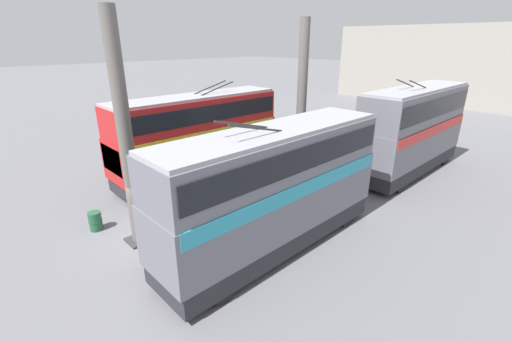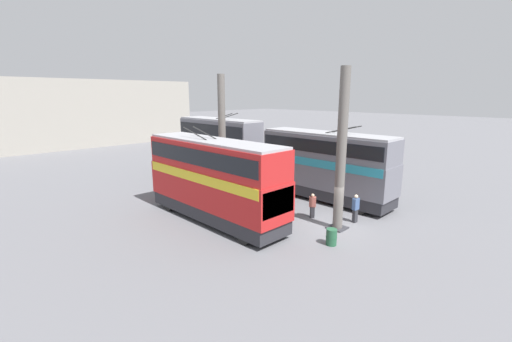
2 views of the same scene
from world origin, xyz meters
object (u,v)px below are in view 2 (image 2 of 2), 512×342
bus_right_far (214,175)px  person_by_left_row (356,208)px  bus_left_far (219,142)px  oil_drum (331,237)px  person_aisle_foreground (312,205)px  bus_left_near (326,162)px  person_aisle_midway (274,195)px  person_by_right_row (230,197)px

bus_right_far → person_by_left_row: (-6.19, -5.76, -1.90)m
bus_right_far → bus_left_far: bearing=-40.1°
bus_right_far → oil_drum: bearing=-163.6°
person_aisle_foreground → oil_drum: (-3.04, 2.53, -0.39)m
bus_left_near → person_aisle_midway: (1.23, 4.13, -1.86)m
bus_left_far → oil_drum: bus_left_far is taller
bus_left_near → person_aisle_foreground: bus_left_near is taller
bus_left_near → person_aisle_foreground: bearing=114.1°
bus_right_far → person_aisle_midway: size_ratio=5.87×
person_by_right_row → person_by_left_row: 7.92m
bus_left_far → person_by_left_row: bus_left_far is taller
person_aisle_foreground → person_by_right_row: person_by_right_row is taller
person_aisle_foreground → person_by_left_row: 2.57m
bus_left_far → oil_drum: bearing=159.5°
person_by_left_row → oil_drum: bearing=-72.7°
person_by_right_row → oil_drum: (-7.64, -0.22, -0.51)m
person_by_right_row → oil_drum: 7.66m
oil_drum → person_aisle_foreground: bearing=-39.7°
person_aisle_foreground → bus_left_near: bearing=-11.6°
person_by_left_row → oil_drum: (-0.77, 3.72, -0.49)m
person_by_right_row → person_by_left_row: bearing=-119.4°
bus_left_far → person_by_left_row: (-16.09, 2.58, -2.09)m
bus_right_far → bus_left_near: bearing=-105.0°
person_by_right_row → person_by_left_row: person_by_right_row is taller
oil_drum → person_by_right_row: bearing=1.6°
person_by_right_row → person_aisle_midway: bearing=-94.2°
bus_left_far → person_aisle_midway: 11.84m
bus_left_near → person_aisle_midway: bus_left_near is taller
bus_left_near → bus_right_far: bearing=75.0°
person_aisle_foreground → person_by_right_row: size_ratio=0.88×
bus_right_far → person_aisle_foreground: bus_right_far is taller
bus_left_far → person_aisle_foreground: size_ratio=6.17×
bus_right_far → person_aisle_midway: bearing=-103.3°
bus_right_far → person_aisle_foreground: size_ratio=6.63×
person_by_left_row → person_aisle_midway: bearing=-157.9°
bus_left_far → person_aisle_midway: (-10.90, 4.13, -2.07)m
bus_left_near → person_aisle_midway: bearing=73.3°
person_aisle_foreground → person_by_right_row: bearing=85.1°
person_aisle_midway → oil_drum: (-5.96, 2.17, -0.51)m
bus_right_far → person_by_left_row: bearing=-137.1°
person_aisle_foreground → person_by_right_row: 5.36m
person_aisle_midway → person_by_right_row: bearing=100.0°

